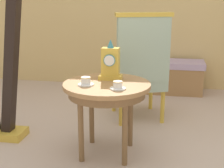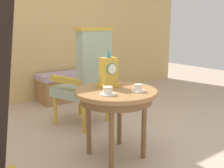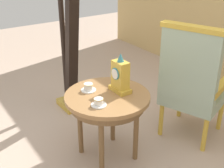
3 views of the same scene
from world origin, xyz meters
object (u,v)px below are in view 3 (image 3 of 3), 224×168
object	(u,v)px
side_table	(107,103)
harp	(69,52)
teacup_right	(99,103)
mantel_clock	(120,76)
teacup_left	(88,88)
armchair	(192,82)

from	to	relation	value
side_table	harp	bearing A→B (deg)	171.30
teacup_right	mantel_clock	xyz separation A→B (m)	(-0.11, 0.28, 0.11)
teacup_left	teacup_right	xyz separation A→B (m)	(0.26, -0.06, -0.00)
mantel_clock	armchair	world-z (taller)	armchair
teacup_left	teacup_right	bearing A→B (deg)	-13.75
armchair	side_table	bearing A→B (deg)	-103.46
side_table	armchair	distance (m)	0.82
side_table	teacup_right	size ratio (longest dim) A/B	5.82
mantel_clock	harp	bearing A→B (deg)	178.61
side_table	teacup_left	xyz separation A→B (m)	(-0.15, -0.09, 0.10)
side_table	mantel_clock	world-z (taller)	mantel_clock
teacup_right	armchair	distance (m)	0.96
side_table	armchair	xyz separation A→B (m)	(0.19, 0.80, 0.05)
armchair	harp	world-z (taller)	harp
teacup_right	harp	xyz separation A→B (m)	(-1.07, 0.30, 0.04)
teacup_left	harp	distance (m)	0.84
harp	side_table	bearing A→B (deg)	-8.70
armchair	harp	size ratio (longest dim) A/B	0.67
harp	teacup_left	bearing A→B (deg)	-16.43
armchair	harp	xyz separation A→B (m)	(-1.14, -0.65, 0.09)
teacup_left	mantel_clock	xyz separation A→B (m)	(0.16, 0.21, 0.11)
teacup_left	mantel_clock	bearing A→B (deg)	53.73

